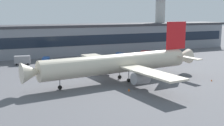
# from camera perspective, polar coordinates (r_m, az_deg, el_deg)

# --- Properties ---
(ground_plane) EXTENTS (600.00, 600.00, 0.00)m
(ground_plane) POSITION_cam_1_polar(r_m,az_deg,el_deg) (88.82, 2.19, -3.41)
(ground_plane) COLOR #56565B
(terminal_building) EXTENTS (187.73, 18.61, 14.65)m
(terminal_building) POSITION_cam_1_polar(r_m,az_deg,el_deg) (144.98, -8.76, 4.67)
(terminal_building) COLOR gray
(terminal_building) RESTS_ON ground_plane
(airliner) EXTENTS (57.80, 49.38, 17.57)m
(airliner) POSITION_cam_1_polar(r_m,az_deg,el_deg) (86.54, 1.60, -0.05)
(airliner) COLOR beige
(airliner) RESTS_ON ground_plane
(control_tower) EXTENTS (10.59, 10.59, 35.35)m
(control_tower) POSITION_cam_1_polar(r_m,az_deg,el_deg) (171.58, 9.57, 10.31)
(control_tower) COLOR #B7B7B2
(control_tower) RESTS_ON ground_plane
(belt_loader) EXTENTS (6.12, 5.74, 1.95)m
(belt_loader) POSITION_cam_1_polar(r_m,az_deg,el_deg) (142.01, 7.16, 2.08)
(belt_loader) COLOR red
(belt_loader) RESTS_ON ground_plane
(stair_truck) EXTENTS (6.37, 3.62, 3.55)m
(stair_truck) POSITION_cam_1_polar(r_m,az_deg,el_deg) (119.69, -17.31, 0.61)
(stair_truck) COLOR gray
(stair_truck) RESTS_ON ground_plane
(baggage_tug) EXTENTS (3.38, 4.11, 1.85)m
(baggage_tug) POSITION_cam_1_polar(r_m,az_deg,el_deg) (135.22, 1.60, 1.73)
(baggage_tug) COLOR #2651A5
(baggage_tug) RESTS_ON ground_plane
(pushback_tractor) EXTENTS (4.12, 5.41, 1.75)m
(pushback_tractor) POSITION_cam_1_polar(r_m,az_deg,el_deg) (125.33, -13.00, 0.79)
(pushback_tractor) COLOR #2651A5
(pushback_tractor) RESTS_ON ground_plane
(traffic_cone_0) EXTENTS (0.60, 0.60, 0.74)m
(traffic_cone_0) POSITION_cam_1_polar(r_m,az_deg,el_deg) (89.10, 12.52, -3.36)
(traffic_cone_0) COLOR #F2590C
(traffic_cone_0) RESTS_ON ground_plane
(traffic_cone_1) EXTENTS (0.56, 0.56, 0.70)m
(traffic_cone_1) POSITION_cam_1_polar(r_m,az_deg,el_deg) (76.68, 3.38, -5.33)
(traffic_cone_1) COLOR #F2590C
(traffic_cone_1) RESTS_ON ground_plane
(traffic_cone_2) EXTENTS (0.47, 0.47, 0.58)m
(traffic_cone_2) POSITION_cam_1_polar(r_m,az_deg,el_deg) (92.49, 19.18, -3.24)
(traffic_cone_2) COLOR #F2590C
(traffic_cone_2) RESTS_ON ground_plane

